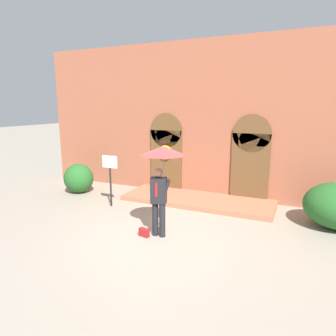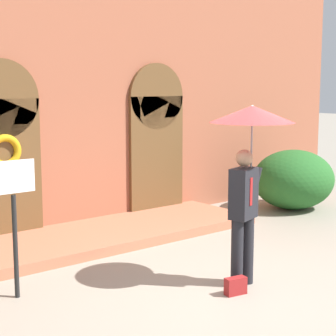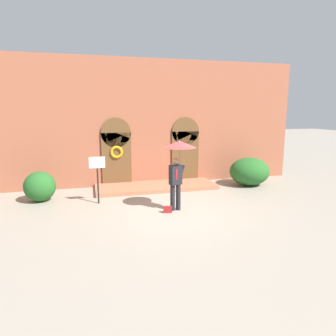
{
  "view_description": "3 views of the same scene",
  "coord_description": "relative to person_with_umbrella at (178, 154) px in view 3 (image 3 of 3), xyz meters",
  "views": [
    {
      "loc": [
        3.22,
        -6.5,
        3.33
      ],
      "look_at": [
        -0.38,
        1.4,
        1.51
      ],
      "focal_mm": 32.0,
      "sensor_mm": 36.0,
      "label": 1
    },
    {
      "loc": [
        -5.29,
        -4.88,
        2.61
      ],
      "look_at": [
        -0.02,
        1.56,
        1.39
      ],
      "focal_mm": 60.0,
      "sensor_mm": 36.0,
      "label": 2
    },
    {
      "loc": [
        -2.79,
        -9.36,
        3.31
      ],
      "look_at": [
        0.16,
        1.63,
        1.16
      ],
      "focal_mm": 32.0,
      "sensor_mm": 36.0,
      "label": 3
    }
  ],
  "objects": [
    {
      "name": "building_facade",
      "position": [
        -0.09,
        4.13,
        0.77
      ],
      "size": [
        14.0,
        2.3,
        5.6
      ],
      "color": "#9E563D",
      "rests_on": "ground"
    },
    {
      "name": "ground_plane",
      "position": [
        -0.08,
        -0.02,
        -1.91
      ],
      "size": [
        80.0,
        80.0,
        0.0
      ],
      "primitive_type": "plane",
      "color": "gray"
    },
    {
      "name": "person_with_umbrella",
      "position": [
        0.0,
        0.0,
        0.0
      ],
      "size": [
        1.1,
        1.1,
        2.36
      ],
      "color": "black",
      "rests_on": "ground"
    },
    {
      "name": "sign_post",
      "position": [
        -2.6,
        1.45,
        -0.75
      ],
      "size": [
        0.56,
        0.06,
        1.72
      ],
      "color": "black",
      "rests_on": "ground"
    },
    {
      "name": "shrub_right",
      "position": [
        4.14,
        2.52,
        -1.28
      ],
      "size": [
        1.8,
        1.65,
        1.26
      ],
      "primitive_type": "ellipsoid",
      "color": "#235B23",
      "rests_on": "ground"
    },
    {
      "name": "shrub_left",
      "position": [
        -4.69,
        2.29,
        -1.35
      ],
      "size": [
        1.14,
        1.09,
        1.12
      ],
      "primitive_type": "ellipsoid",
      "color": "#235B23",
      "rests_on": "ground"
    },
    {
      "name": "handbag",
      "position": [
        -0.43,
        -0.2,
        -1.8
      ],
      "size": [
        0.3,
        0.17,
        0.22
      ],
      "primitive_type": "cube",
      "rotation": [
        0.0,
        0.0,
        -0.18
      ],
      "color": "maroon",
      "rests_on": "ground"
    }
  ]
}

